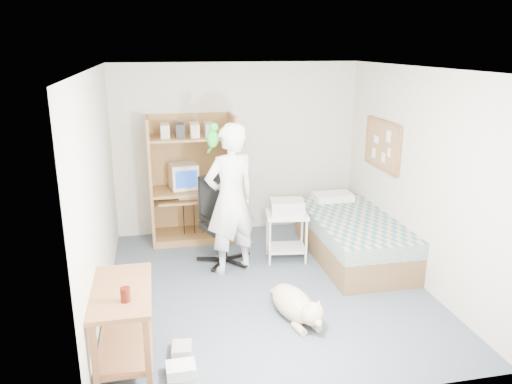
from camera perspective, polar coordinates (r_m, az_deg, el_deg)
floor at (r=5.97m, az=1.26°, el=-10.78°), size 4.00×4.00×0.00m
wall_back at (r=7.42m, az=-2.14°, el=4.95°), size 3.60×0.02×2.50m
wall_right at (r=6.16m, az=17.90°, el=1.72°), size 0.02×4.00×2.50m
wall_left at (r=5.41m, az=-17.57°, el=-0.24°), size 0.02×4.00×2.50m
ceiling at (r=5.31m, az=1.44°, el=13.94°), size 3.60×4.00×0.02m
computer_hutch at (r=7.18m, az=-7.26°, el=0.92°), size 1.20×0.63×1.80m
bed at (r=6.76m, az=10.93°, el=-5.03°), size 1.02×2.02×0.66m
side_desk at (r=4.57m, az=-14.93°, el=-13.52°), size 0.50×1.00×0.75m
corkboard at (r=6.88m, az=14.22°, el=5.23°), size 0.04×0.94×0.66m
office_chair at (r=6.50m, az=-3.89°, el=-4.59°), size 0.65×0.65×1.12m
person at (r=6.04m, az=-2.90°, el=-0.87°), size 0.80×0.67×1.87m
parrot at (r=5.85m, az=-4.96°, el=6.32°), size 0.14×0.23×0.38m
dog at (r=5.28m, az=4.55°, el=-12.70°), size 0.48×1.01×0.38m
printer_cart at (r=6.54m, az=3.51°, el=-4.24°), size 0.59×0.50×0.64m
printer at (r=6.43m, az=3.56°, el=-1.69°), size 0.46×0.37×0.18m
crt_monitor at (r=7.15m, az=-8.31°, el=1.84°), size 0.43×0.44×0.35m
keyboard at (r=7.08m, az=-6.95°, el=-0.59°), size 0.47×0.22×0.03m
pencil_cup at (r=7.14m, az=-4.10°, el=0.90°), size 0.08×0.08×0.12m
drink_glass at (r=4.22m, az=-14.71°, el=-11.28°), size 0.08×0.08×0.12m
floor_box_a at (r=4.60m, az=-8.57°, el=-19.45°), size 0.25×0.21×0.10m
floor_box_b at (r=4.87m, az=-8.47°, el=-17.34°), size 0.20×0.24×0.08m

